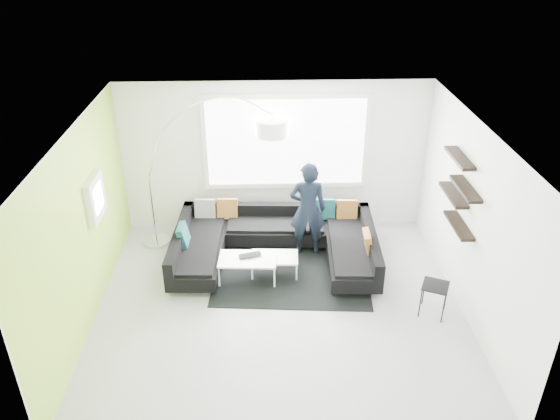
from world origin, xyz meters
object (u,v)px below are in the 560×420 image
at_px(coffee_table, 261,266).
at_px(laptop, 251,257).
at_px(sectional_sofa, 275,246).
at_px(person, 308,209).
at_px(side_table, 433,299).
at_px(arc_lamp, 148,177).

bearing_deg(coffee_table, laptop, -159.68).
height_order(sectional_sofa, person, person).
relative_size(coffee_table, laptop, 2.87).
height_order(side_table, person, person).
height_order(coffee_table, laptop, laptop).
distance_m(side_table, person, 2.54).
bearing_deg(person, laptop, 39.26).
height_order(coffee_table, arc_lamp, arc_lamp).
height_order(arc_lamp, person, arc_lamp).
bearing_deg(person, coffee_table, 42.56).
xyz_separation_m(coffee_table, person, (0.80, 0.70, 0.66)).
relative_size(person, laptop, 4.12).
bearing_deg(side_table, person, 134.96).
height_order(sectional_sofa, laptop, sectional_sofa).
distance_m(side_table, laptop, 2.89).
relative_size(coffee_table, arc_lamp, 0.45).
relative_size(sectional_sofa, side_table, 6.87).
xyz_separation_m(sectional_sofa, laptop, (-0.40, -0.46, 0.08)).
relative_size(side_table, laptop, 1.22).
relative_size(sectional_sofa, arc_lamp, 1.31).
relative_size(coffee_table, person, 0.70).
xyz_separation_m(arc_lamp, side_table, (4.45, -2.15, -1.07)).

